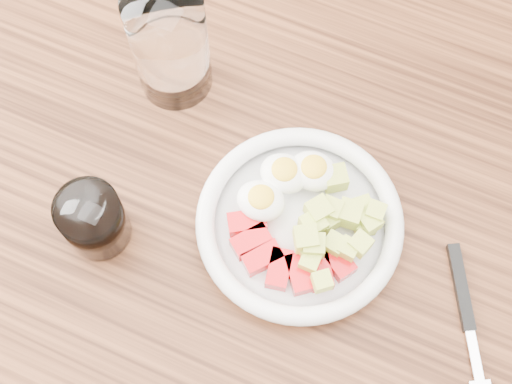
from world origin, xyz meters
TOP-DOWN VIEW (x-y plane):
  - ground at (0.00, 0.00)m, footprint 4.00×4.00m
  - dining_table at (0.00, 0.00)m, footprint 1.50×0.90m
  - bowl at (0.05, 0.00)m, footprint 0.23×0.23m
  - fork at (0.25, -0.02)m, footprint 0.11×0.18m
  - water_glass at (-0.16, 0.12)m, footprint 0.09×0.09m
  - coffee_glass at (-0.15, -0.09)m, footprint 0.07×0.07m

SIDE VIEW (x-z plane):
  - ground at x=0.00m, z-range 0.00..0.00m
  - dining_table at x=0.00m, z-range 0.28..1.05m
  - fork at x=0.25m, z-range 0.77..0.78m
  - bowl at x=0.05m, z-range 0.76..0.82m
  - coffee_glass at x=-0.15m, z-range 0.77..0.85m
  - water_glass at x=-0.16m, z-range 0.77..0.93m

